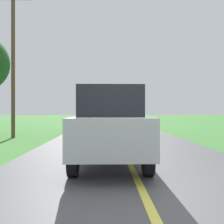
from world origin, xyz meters
The scene contains 6 objects.
ground_plane centered at (0.00, 0.00, 0.00)m, with size 200.00×200.00×0.00m, color #3D7A33.
road_surface centered at (0.00, 0.00, 0.04)m, with size 6.40×120.00×0.08m, color #4C4C4F.
centre_line centered at (0.00, 0.00, 0.08)m, with size 0.14×108.00×0.01m, color #E0D64C.
banana_truck_near centered at (-0.50, 9.07, 1.47)m, with size 2.38×5.82×2.80m.
utility_pole_roadside centered at (-5.65, 8.50, 4.26)m, with size 1.84×0.20×7.96m.
following_car centered at (-0.52, 1.47, 1.07)m, with size 1.74×4.10×1.92m.
Camera 1 is at (-0.61, -4.74, 1.41)m, focal length 38.84 mm.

